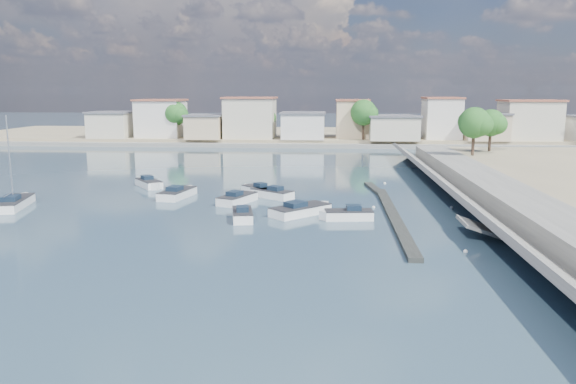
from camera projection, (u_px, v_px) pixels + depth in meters
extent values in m
plane|color=#273F4E|center=(320.00, 170.00, 79.06)|extent=(400.00, 400.00, 0.00)
cube|color=slate|center=(518.00, 203.00, 51.08)|extent=(5.00, 90.00, 1.80)
cube|color=slate|center=(469.00, 203.00, 51.39)|extent=(4.17, 90.00, 2.86)
cube|color=slate|center=(495.00, 232.00, 42.66)|extent=(5.31, 3.50, 1.94)
cube|color=black|center=(394.00, 216.00, 49.09)|extent=(1.00, 26.00, 0.35)
cube|color=black|center=(375.00, 189.00, 62.87)|extent=(2.00, 8.05, 0.30)
cube|color=gray|center=(324.00, 136.00, 129.97)|extent=(160.00, 40.00, 1.40)
cube|color=slate|center=(322.00, 146.00, 109.41)|extent=(160.00, 2.50, 0.80)
cube|color=beige|center=(112.00, 125.00, 116.85)|extent=(8.00, 8.00, 5.00)
cube|color=#595960|center=(111.00, 112.00, 116.37)|extent=(8.48, 8.48, 0.35)
cube|color=silver|center=(161.00, 119.00, 117.87)|extent=(9.00, 9.00, 7.50)
cube|color=#99513D|center=(161.00, 100.00, 117.17)|extent=(9.54, 9.54, 0.35)
cube|color=#CFB58E|center=(205.00, 127.00, 114.48)|extent=(7.00, 8.00, 4.50)
cube|color=#595960|center=(205.00, 115.00, 114.05)|extent=(7.42, 8.48, 0.35)
cube|color=beige|center=(250.00, 118.00, 115.48)|extent=(10.00, 9.00, 8.00)
cube|color=#99513D|center=(250.00, 98.00, 114.74)|extent=(10.60, 9.54, 0.35)
cube|color=silver|center=(303.00, 126.00, 113.98)|extent=(8.50, 8.50, 5.00)
cube|color=#595960|center=(303.00, 113.00, 113.50)|extent=(9.01, 9.01, 0.35)
cube|color=#CFB58E|center=(352.00, 119.00, 115.99)|extent=(6.50, 7.50, 7.50)
cube|color=#99513D|center=(353.00, 100.00, 115.29)|extent=(6.89, 7.95, 0.35)
cube|color=beige|center=(393.00, 128.00, 111.75)|extent=(9.50, 9.00, 4.50)
cube|color=#595960|center=(394.00, 116.00, 111.32)|extent=(10.07, 9.54, 0.35)
cube|color=silver|center=(442.00, 119.00, 113.67)|extent=(7.00, 8.00, 8.00)
cube|color=#99513D|center=(443.00, 98.00, 112.92)|extent=(7.42, 8.48, 0.35)
cube|color=#CFB58E|center=(484.00, 127.00, 111.40)|extent=(8.00, 9.00, 5.00)
cube|color=#595960|center=(485.00, 113.00, 110.92)|extent=(8.48, 9.54, 0.35)
cube|color=beige|center=(529.00, 121.00, 111.51)|extent=(10.50, 8.50, 7.50)
cube|color=#99513D|center=(531.00, 101.00, 110.81)|extent=(11.13, 9.01, 0.35)
cylinder|color=#38281E|center=(176.00, 130.00, 115.01)|extent=(0.44, 0.44, 3.38)
sphere|color=#1C501A|center=(176.00, 113.00, 114.42)|extent=(4.80, 4.80, 4.80)
sphere|color=#1C501A|center=(179.00, 115.00, 113.80)|extent=(3.60, 3.60, 3.60)
sphere|color=#1C501A|center=(173.00, 113.00, 114.88)|extent=(3.30, 3.30, 3.30)
cylinder|color=#38281E|center=(265.00, 130.00, 116.70)|extent=(0.44, 0.44, 2.93)
sphere|color=#1C501A|center=(265.00, 116.00, 116.19)|extent=(4.16, 4.16, 4.16)
sphere|color=#1C501A|center=(269.00, 117.00, 115.66)|extent=(3.12, 3.12, 3.12)
sphere|color=#1C501A|center=(262.00, 116.00, 116.59)|extent=(2.86, 2.86, 2.86)
cylinder|color=#38281E|center=(363.00, 131.00, 111.28)|extent=(0.44, 0.44, 3.60)
sphere|color=#1C501A|center=(364.00, 113.00, 110.65)|extent=(5.12, 5.12, 5.12)
sphere|color=#1C501A|center=(369.00, 114.00, 109.99)|extent=(3.84, 3.84, 3.84)
sphere|color=#1C501A|center=(359.00, 112.00, 111.15)|extent=(3.52, 3.52, 3.52)
cylinder|color=#38281E|center=(442.00, 131.00, 113.12)|extent=(0.44, 0.44, 3.15)
sphere|color=#1C501A|center=(443.00, 116.00, 112.56)|extent=(4.48, 4.48, 4.48)
sphere|color=#1C501A|center=(447.00, 117.00, 111.99)|extent=(3.36, 3.36, 3.36)
sphere|color=#1C501A|center=(439.00, 115.00, 113.00)|extent=(3.08, 3.08, 3.08)
cylinder|color=#38281E|center=(525.00, 133.00, 111.03)|extent=(0.44, 0.44, 2.70)
sphere|color=#1C501A|center=(526.00, 119.00, 110.55)|extent=(3.84, 3.84, 3.84)
sphere|color=#1C501A|center=(531.00, 120.00, 110.06)|extent=(2.88, 2.88, 2.88)
sphere|color=#1C501A|center=(522.00, 119.00, 110.93)|extent=(2.64, 2.64, 2.64)
cylinder|color=#38281E|center=(473.00, 144.00, 80.81)|extent=(0.44, 0.44, 3.15)
sphere|color=#1C501A|center=(474.00, 123.00, 80.25)|extent=(4.48, 4.48, 4.48)
sphere|color=#1C501A|center=(481.00, 124.00, 79.68)|extent=(3.36, 3.36, 3.36)
sphere|color=#1C501A|center=(469.00, 122.00, 80.69)|extent=(3.08, 3.08, 3.08)
cylinder|color=#38281E|center=(490.00, 142.00, 86.43)|extent=(0.44, 0.44, 2.93)
sphere|color=#1C501A|center=(491.00, 123.00, 85.91)|extent=(4.16, 4.16, 4.16)
sphere|color=#1C501A|center=(497.00, 124.00, 85.38)|extent=(3.12, 3.12, 3.12)
sphere|color=#1C501A|center=(486.00, 122.00, 86.32)|extent=(2.86, 2.86, 2.86)
cube|color=white|center=(242.00, 216.00, 48.60)|extent=(2.40, 4.43, 1.00)
cube|color=white|center=(242.00, 212.00, 50.37)|extent=(1.61, 1.61, 1.00)
cube|color=#262628|center=(242.00, 211.00, 48.51)|extent=(2.43, 4.44, 0.08)
cube|color=#152435|center=(242.00, 209.00, 48.06)|extent=(1.24, 1.43, 0.48)
cube|color=white|center=(237.00, 200.00, 55.83)|extent=(3.66, 5.16, 1.00)
cube|color=white|center=(248.00, 197.00, 57.62)|extent=(1.78, 1.78, 1.00)
cube|color=#262628|center=(237.00, 195.00, 55.74)|extent=(3.70, 5.17, 0.08)
cube|color=#152435|center=(235.00, 193.00, 55.28)|extent=(1.67, 1.79, 0.48)
cube|color=white|center=(272.00, 195.00, 58.60)|extent=(4.82, 4.14, 1.00)
cube|color=white|center=(258.00, 193.00, 59.86)|extent=(1.44, 1.44, 1.00)
cube|color=#262628|center=(272.00, 190.00, 58.51)|extent=(4.84, 4.17, 0.08)
cube|color=#152435|center=(275.00, 188.00, 58.17)|extent=(1.77, 1.70, 0.48)
cube|color=white|center=(349.00, 216.00, 48.66)|extent=(4.26, 2.10, 1.00)
cube|color=white|center=(329.00, 216.00, 48.61)|extent=(1.67, 1.67, 1.00)
cube|color=#262628|center=(349.00, 210.00, 48.58)|extent=(4.27, 2.14, 0.08)
cube|color=#152435|center=(354.00, 208.00, 48.55)|extent=(1.34, 1.17, 0.48)
cube|color=white|center=(177.00, 195.00, 58.71)|extent=(3.11, 5.59, 1.00)
cube|color=white|center=(187.00, 191.00, 60.85)|extent=(2.05, 2.05, 1.00)
cube|color=#262628|center=(177.00, 190.00, 58.62)|extent=(3.15, 5.60, 0.08)
cube|color=#152435|center=(175.00, 189.00, 58.08)|extent=(1.59, 1.81, 0.48)
cube|color=white|center=(258.00, 191.00, 60.70)|extent=(3.95, 4.01, 1.00)
cube|color=white|center=(249.00, 189.00, 62.00)|extent=(1.16, 1.16, 1.00)
cube|color=#262628|center=(258.00, 187.00, 60.61)|extent=(3.98, 4.03, 0.08)
cube|color=#152435|center=(260.00, 185.00, 60.26)|extent=(1.56, 1.56, 0.48)
cube|color=white|center=(149.00, 184.00, 65.19)|extent=(4.23, 4.81, 1.00)
cube|color=white|center=(155.00, 187.00, 63.52)|extent=(1.42, 1.42, 1.00)
cube|color=#262628|center=(149.00, 180.00, 65.11)|extent=(4.25, 4.83, 0.08)
cube|color=#152435|center=(147.00, 177.00, 65.45)|extent=(1.72, 1.78, 0.48)
cube|color=white|center=(300.00, 211.00, 50.53)|extent=(5.63, 5.65, 1.00)
cube|color=white|center=(320.00, 208.00, 52.12)|extent=(1.59, 1.59, 1.00)
cube|color=#262628|center=(300.00, 206.00, 50.44)|extent=(5.66, 5.68, 0.08)
cube|color=#152435|center=(296.00, 204.00, 50.03)|extent=(2.20, 2.20, 0.48)
cube|color=white|center=(14.00, 204.00, 53.64)|extent=(3.48, 6.76, 1.00)
cube|color=white|center=(23.00, 199.00, 56.40)|extent=(2.10, 2.10, 1.00)
cube|color=#262628|center=(13.00, 199.00, 53.55)|extent=(3.52, 6.77, 0.08)
cube|color=#152435|center=(11.00, 198.00, 52.87)|extent=(1.72, 2.18, 0.48)
cylinder|color=silver|center=(10.00, 158.00, 52.83)|extent=(0.12, 0.12, 8.00)
cylinder|color=silver|center=(8.00, 194.00, 52.25)|extent=(0.59, 2.36, 0.08)
sphere|color=silver|center=(465.00, 252.00, 38.81)|extent=(0.32, 0.32, 0.32)
sphere|color=silver|center=(374.00, 207.00, 53.48)|extent=(0.32, 0.32, 0.32)
sphere|color=silver|center=(419.00, 254.00, 38.30)|extent=(0.32, 0.32, 0.32)
sphere|color=silver|center=(451.00, 208.00, 53.43)|extent=(0.32, 0.32, 0.32)
sphere|color=silver|center=(264.00, 189.00, 63.49)|extent=(0.32, 0.32, 0.32)
sphere|color=silver|center=(385.00, 183.00, 67.41)|extent=(0.32, 0.32, 0.32)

